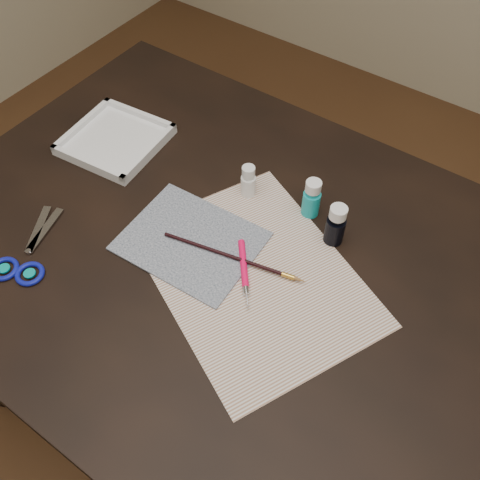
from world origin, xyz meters
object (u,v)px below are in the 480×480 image
Objects in this scene: paper at (254,276)px; paint_bottle_cyan at (312,198)px; scissors at (29,243)px; palette_tray at (115,139)px; paint_bottle_navy at (336,225)px; canvas at (191,241)px; paint_bottle_white at (248,181)px.

paint_bottle_cyan is at bearing 88.67° from paper.
scissors is 1.05× the size of palette_tray.
palette_tray is (-0.54, -0.04, -0.03)m from paint_bottle_navy.
canvas is 0.17m from paint_bottle_white.
scissors is 0.32m from palette_tray.
canvas is 1.27× the size of palette_tray.
paint_bottle_white reaches higher than canvas.
paint_bottle_white is at bearing -66.83° from scissors.
paper is at bearing -14.68° from palette_tray.
paint_bottle_white is 0.14m from paint_bottle_cyan.
canvas is at bearing -21.84° from palette_tray.
paint_bottle_navy is at bearing 36.26° from canvas.
paint_bottle_white is (0.02, 0.17, 0.03)m from canvas.
paint_bottle_cyan is at bearing 12.02° from paint_bottle_white.
paint_bottle_white is 0.45m from scissors.
paper is 0.44m from scissors.
paper is at bearing -116.01° from paint_bottle_navy.
paper is 5.84× the size of paint_bottle_white.
palette_tray is at bearing -176.11° from paint_bottle_navy.
scissors is (-0.27, -0.36, -0.03)m from paint_bottle_white.
palette_tray is (-0.47, -0.07, -0.03)m from paint_bottle_cyan.
scissors is at bearing -143.71° from paint_bottle_navy.
paint_bottle_cyan reaches higher than paper.
paint_bottle_cyan is (0.00, 0.19, 0.04)m from paper.
paint_bottle_navy is (0.08, 0.16, 0.05)m from paper.
paint_bottle_cyan is 0.43× the size of palette_tray.
palette_tray is (-0.07, 0.31, 0.01)m from scissors.
paint_bottle_white is at bearing 178.04° from paint_bottle_navy.
paper is 5.03× the size of paint_bottle_cyan.
paper is at bearing -91.33° from paint_bottle_cyan.
scissors is (-0.47, -0.35, -0.04)m from paint_bottle_navy.
palette_tray is (-0.34, -0.04, -0.03)m from paint_bottle_white.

